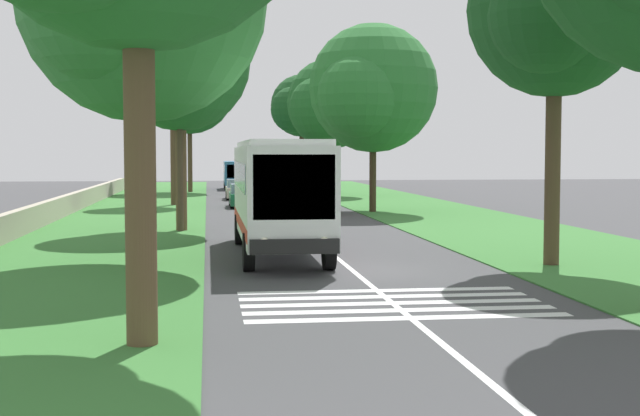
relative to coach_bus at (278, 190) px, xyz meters
name	(u,v)px	position (x,y,z in m)	size (l,w,h in m)	color
ground	(352,270)	(-4.12, -1.80, -2.15)	(160.00, 160.00, 0.00)	#424244
grass_verge_left	(114,228)	(10.88, 6.40, -2.13)	(120.00, 8.00, 0.04)	#387533
grass_verge_right	(474,224)	(10.88, -10.00, -2.13)	(120.00, 8.00, 0.04)	#387533
centre_line	(299,227)	(10.88, -1.80, -2.14)	(110.00, 0.16, 0.01)	silver
coach_bus	(278,190)	(0.00, 0.00, 0.00)	(11.16, 2.62, 3.73)	white
zebra_crossing	(392,303)	(-9.65, -1.80, -2.14)	(4.05, 6.80, 0.01)	silver
trailing_car_0	(311,202)	(19.00, -3.31, -1.48)	(4.30, 1.78, 1.43)	#B21E1E
trailing_car_1	(244,196)	(25.42, 0.08, -1.48)	(4.30, 1.78, 1.43)	#145933
trailing_car_2	(238,190)	(34.48, 0.11, -1.48)	(4.30, 1.78, 1.43)	#B7A893
trailing_car_3	(277,185)	(43.81, -3.37, -1.48)	(4.30, 1.78, 1.43)	#145933
trailing_minibus_0	(236,172)	(51.79, -0.27, -0.60)	(6.00, 2.14, 2.53)	teal
roadside_tree_left_0	(138,4)	(-1.92, 4.28, 5.61)	(8.49, 7.38, 11.58)	#4C3826
roadside_tree_left_1	(187,91)	(45.90, 3.95, 6.25)	(8.81, 7.45, 12.28)	#4C3826
roadside_tree_left_2	(171,81)	(27.77, 4.52, 5.66)	(6.04, 5.18, 10.50)	#4C3826
roadside_tree_left_3	(178,64)	(9.41, 3.51, 4.95)	(6.85, 5.96, 10.19)	brown
roadside_tree_right_0	(329,106)	(38.10, -6.92, 4.74)	(8.27, 6.92, 10.48)	brown
roadside_tree_right_1	(369,92)	(20.08, -6.72, 4.57)	(8.87, 7.17, 10.48)	#3D2D1E
roadside_tree_right_2	(551,14)	(-3.84, -7.70, 5.25)	(6.00, 5.14, 10.08)	#4C3826
roadside_tree_right_4	(300,107)	(56.45, -6.58, 5.51)	(7.24, 6.13, 10.81)	#3D2D1E
utility_pole	(180,140)	(8.85, 3.43, 1.74)	(0.24, 1.40, 7.40)	#473828
roadside_wall	(54,209)	(15.88, 9.80, -1.59)	(70.00, 0.40, 1.04)	#B2A893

